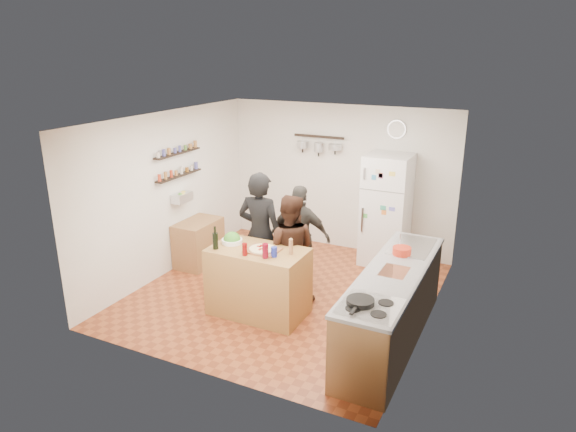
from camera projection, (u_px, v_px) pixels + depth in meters
The scene contains 26 objects.
room_shell at pixel (297, 204), 7.36m from camera, with size 4.20×4.20×4.20m.
prep_island at pixel (258, 281), 6.75m from camera, with size 1.25×0.72×0.91m, color #A67B3D.
pizza_board at pixel (262, 250), 6.56m from camera, with size 0.42×0.34×0.02m, color brown.
pizza at pixel (262, 249), 6.55m from camera, with size 0.34×0.34×0.02m, color beige.
salad_bowl at pixel (232, 241), 6.82m from camera, with size 0.28×0.28×0.06m, color white.
wine_bottle at pixel (215, 241), 6.60m from camera, with size 0.07×0.07×0.22m, color black.
wine_glass_near at pixel (245, 249), 6.40m from camera, with size 0.07×0.07×0.16m, color #600808.
wine_glass_far at pixel (265, 251), 6.32m from camera, with size 0.08×0.08×0.19m, color #600817.
pepper_mill at pixel (291, 248), 6.44m from camera, with size 0.05×0.05×0.17m, color #98673F.
salt_canister at pixel (274, 252), 6.36m from camera, with size 0.08×0.08×0.13m, color navy.
person_left at pixel (260, 234), 7.19m from camera, with size 0.65×0.43×1.79m, color black.
person_center at pixel (289, 249), 6.99m from camera, with size 0.75×0.58×1.54m, color black.
person_back at pixel (300, 237), 7.46m from camera, with size 0.90×0.37×1.53m, color #2A2825.
counter_run at pixel (392, 307), 6.11m from camera, with size 0.63×2.63×0.90m, color #9E7042.
stove_top at pixel (370, 307), 5.15m from camera, with size 0.60×0.62×0.02m, color white.
skillet at pixel (360, 301), 5.18m from camera, with size 0.29×0.29×0.05m, color black.
sink at pixel (412, 247), 6.68m from camera, with size 0.50×0.80×0.03m, color silver.
cutting_board at pixel (394, 272), 5.95m from camera, with size 0.30×0.40×0.02m, color brown.
red_bowl at pixel (402, 251), 6.41m from camera, with size 0.23×0.23×0.10m, color red.
fridge at pixel (386, 210), 8.24m from camera, with size 0.70×0.68×1.80m, color white.
wall_clock at pixel (397, 129), 8.13m from camera, with size 0.30×0.30×0.03m, color silver.
spice_shelf_lower at pixel (179, 175), 7.93m from camera, with size 0.12×1.00×0.03m, color black.
spice_shelf_upper at pixel (177, 153), 7.82m from camera, with size 0.12×1.00×0.03m, color black.
produce_basket at pixel (182, 197), 8.03m from camera, with size 0.18×0.35×0.14m, color silver.
side_table at pixel (199, 243), 8.33m from camera, with size 0.50×0.80×0.73m, color #9C6841.
pot_rack at pixel (319, 137), 8.66m from camera, with size 0.90×0.04×0.04m, color black.
Camera 1 is at (2.99, -5.99, 3.40)m, focal length 32.00 mm.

